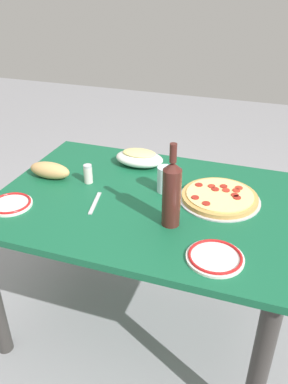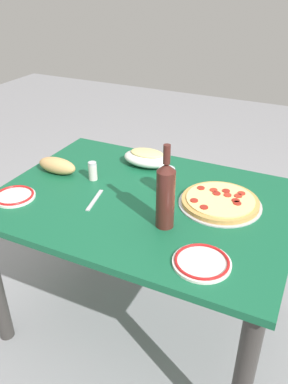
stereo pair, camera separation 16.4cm
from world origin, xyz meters
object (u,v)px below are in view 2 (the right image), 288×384
object	(u,v)px
bread_loaf	(57,166)
wine_bottle	(166,194)
water_glass	(167,181)
side_plate_near	(202,262)
baked_pasta_dish	(147,157)
pepperoni_pizza	(220,202)
dining_table	(144,221)
spice_shaker	(93,171)
side_plate_far	(14,196)

from	to	relation	value
bread_loaf	wine_bottle	bearing A→B (deg)	-16.15
water_glass	side_plate_near	world-z (taller)	water_glass
baked_pasta_dish	side_plate_near	xyz separation A→B (m)	(0.48, -0.60, -0.03)
pepperoni_pizza	bread_loaf	world-z (taller)	bread_loaf
dining_table	spice_shaker	xyz separation A→B (m)	(-0.29, 0.05, 0.16)
baked_pasta_dish	spice_shaker	xyz separation A→B (m)	(-0.16, -0.24, 0.00)
water_glass	bread_loaf	xyz separation A→B (m)	(-0.54, -0.05, -0.02)
water_glass	side_plate_far	size ratio (longest dim) A/B	0.66
dining_table	bread_loaf	bearing A→B (deg)	175.76
pepperoni_pizza	spice_shaker	size ratio (longest dim) A/B	3.94
side_plate_near	dining_table	bearing A→B (deg)	139.82
side_plate_far	bread_loaf	world-z (taller)	bread_loaf
baked_pasta_dish	spice_shaker	size ratio (longest dim) A/B	2.76
water_glass	bread_loaf	bearing A→B (deg)	-174.52
side_plate_far	bread_loaf	xyz separation A→B (m)	(0.03, 0.27, 0.03)
side_plate_far	spice_shaker	distance (m)	0.36
baked_pasta_dish	wine_bottle	xyz separation A→B (m)	(0.28, -0.44, 0.10)
dining_table	side_plate_near	xyz separation A→B (m)	(0.36, -0.30, 0.13)
pepperoni_pizza	side_plate_near	distance (m)	0.39
spice_shaker	side_plate_far	bearing A→B (deg)	-126.74
baked_pasta_dish	water_glass	world-z (taller)	water_glass
side_plate_far	pepperoni_pizza	bearing A→B (deg)	21.97
water_glass	spice_shaker	distance (m)	0.35
side_plate_near	side_plate_far	world-z (taller)	same
pepperoni_pizza	side_plate_far	bearing A→B (deg)	-158.03
side_plate_far	spice_shaker	size ratio (longest dim) A/B	2.02
side_plate_near	baked_pasta_dish	bearing A→B (deg)	128.95
bread_loaf	dining_table	bearing A→B (deg)	-4.24
pepperoni_pizza	side_plate_near	size ratio (longest dim) A/B	1.74
water_glass	side_plate_near	bearing A→B (deg)	-53.18
wine_bottle	water_glass	size ratio (longest dim) A/B	2.86
dining_table	wine_bottle	distance (m)	0.33
dining_table	spice_shaker	bearing A→B (deg)	169.79
water_glass	side_plate_far	xyz separation A→B (m)	(-0.57, -0.32, -0.05)
dining_table	baked_pasta_dish	bearing A→B (deg)	113.06
side_plate_near	side_plate_far	bearing A→B (deg)	175.66
bread_loaf	baked_pasta_dish	bearing A→B (deg)	36.83
pepperoni_pizza	baked_pasta_dish	xyz separation A→B (m)	(-0.43, 0.21, 0.03)
bread_loaf	spice_shaker	bearing A→B (deg)	4.96
water_glass	side_plate_far	bearing A→B (deg)	-150.31
wine_bottle	side_plate_near	distance (m)	0.28
pepperoni_pizza	side_plate_far	xyz separation A→B (m)	(-0.81, -0.32, -0.01)
pepperoni_pizza	bread_loaf	bearing A→B (deg)	-176.03
dining_table	wine_bottle	world-z (taller)	wine_bottle
dining_table	water_glass	size ratio (longest dim) A/B	10.72
wine_bottle	side_plate_near	world-z (taller)	wine_bottle
dining_table	baked_pasta_dish	size ratio (longest dim) A/B	5.18
wine_bottle	side_plate_far	world-z (taller)	wine_bottle
dining_table	spice_shaker	world-z (taller)	spice_shaker
water_glass	dining_table	bearing A→B (deg)	-127.29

